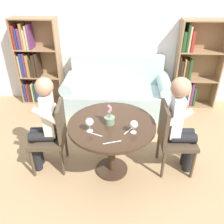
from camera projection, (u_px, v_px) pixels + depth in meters
The scene contains 16 objects.
ground_plane at pixel (112, 170), 3.02m from camera, with size 16.00×16.00×0.00m, color tan.
back_wall at pixel (118, 27), 4.01m from camera, with size 5.20×0.05×2.70m.
round_table at pixel (112, 133), 2.73m from camera, with size 0.99×0.99×0.71m.
couch at pixel (117, 93), 4.19m from camera, with size 1.83×0.80×0.92m.
bookshelf_left at pixel (34, 63), 4.25m from camera, with size 0.76×0.28×1.52m.
bookshelf_right at pixel (192, 70), 4.16m from camera, with size 0.76×0.28×1.52m.
chair_left at pixel (53, 134), 2.85m from camera, with size 0.46×0.46×0.90m.
chair_right at pixel (172, 136), 2.82m from camera, with size 0.44×0.44×0.90m.
person_left at pixel (43, 124), 2.76m from camera, with size 0.44×0.37×1.22m.
person_right at pixel (181, 123), 2.72m from camera, with size 0.43×0.35×1.24m.
wine_glass_left at pixel (89, 122), 2.47m from camera, with size 0.09×0.09×0.16m.
wine_glass_right at pixel (134, 125), 2.46m from camera, with size 0.09×0.09×0.14m.
flower_vase at pixel (110, 118), 2.62m from camera, with size 0.12×0.12×0.24m.
knife_left_setting at pixel (94, 134), 2.49m from camera, with size 0.18×0.08×0.00m.
fork_left_setting at pixel (112, 142), 2.37m from camera, with size 0.18×0.07×0.00m.
knife_right_setting at pixel (129, 130), 2.55m from camera, with size 0.12×0.16×0.00m.
Camera 1 is at (0.12, -2.21, 2.19)m, focal length 38.00 mm.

